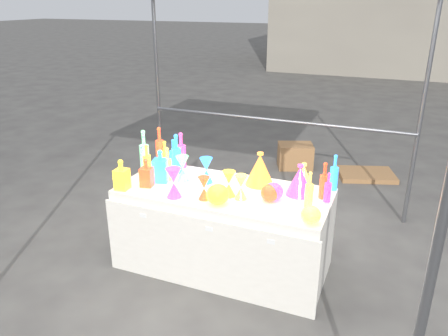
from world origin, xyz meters
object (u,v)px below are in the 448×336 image
at_px(cardboard_box_closed, 295,156).
at_px(lampshade_0, 260,169).
at_px(hourglass_0, 204,188).
at_px(display_table, 224,229).
at_px(decanter_0, 122,174).
at_px(bottle_0, 165,154).
at_px(globe_0, 218,195).

xyz_separation_m(cardboard_box_closed, lampshade_0, (0.24, -2.44, 0.72)).
distance_m(cardboard_box_closed, hourglass_0, 2.98).
distance_m(display_table, decanter_0, 1.01).
bearing_deg(bottle_0, lampshade_0, -2.24).
bearing_deg(hourglass_0, bottle_0, 142.01).
bearing_deg(decanter_0, bottle_0, 76.41).
xyz_separation_m(display_table, cardboard_box_closed, (0.00, 2.68, -0.20)).
relative_size(display_table, decanter_0, 6.88).
xyz_separation_m(bottle_0, globe_0, (0.78, -0.54, -0.06)).
distance_m(hourglass_0, lampshade_0, 0.57).
relative_size(bottle_0, globe_0, 1.47).
relative_size(cardboard_box_closed, bottle_0, 1.77).
bearing_deg(hourglass_0, cardboard_box_closed, 88.37).
bearing_deg(cardboard_box_closed, bottle_0, -128.11).
bearing_deg(hourglass_0, globe_0, -16.59).
distance_m(hourglass_0, globe_0, 0.15).
xyz_separation_m(display_table, decanter_0, (-0.81, -0.30, 0.51)).
distance_m(bottle_0, decanter_0, 0.59).
relative_size(bottle_0, lampshade_0, 0.92).
bearing_deg(cardboard_box_closed, lampshade_0, -105.80).
bearing_deg(lampshade_0, hourglass_0, -100.26).
height_order(display_table, cardboard_box_closed, display_table).
height_order(decanter_0, hourglass_0, decanter_0).
height_order(cardboard_box_closed, decanter_0, decanter_0).
relative_size(display_table, globe_0, 10.01).
xyz_separation_m(globe_0, lampshade_0, (0.18, 0.50, 0.07)).
bearing_deg(bottle_0, display_table, -21.14).
relative_size(cardboard_box_closed, hourglass_0, 2.47).
relative_size(cardboard_box_closed, decanter_0, 1.79).
xyz_separation_m(decanter_0, hourglass_0, (0.73, 0.08, -0.04)).
xyz_separation_m(cardboard_box_closed, bottle_0, (-0.72, -2.41, 0.71)).
distance_m(display_table, cardboard_box_closed, 2.69).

